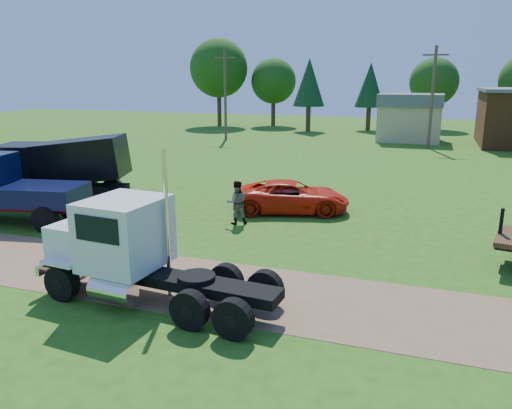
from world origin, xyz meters
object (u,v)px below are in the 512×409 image
(orange_pickup, at_px, (292,196))
(spectator_a, at_px, (71,256))
(white_semi_tractor, at_px, (128,248))
(black_dump_truck, at_px, (54,166))

(orange_pickup, distance_m, spectator_a, 11.52)
(orange_pickup, bearing_deg, white_semi_tractor, 153.48)
(white_semi_tractor, xyz_separation_m, black_dump_truck, (-9.96, 8.61, 0.42))
(white_semi_tractor, height_order, spectator_a, white_semi_tractor)
(black_dump_truck, bearing_deg, white_semi_tractor, -58.55)
(white_semi_tractor, xyz_separation_m, spectator_a, (-2.10, 0.06, -0.52))
(black_dump_truck, bearing_deg, orange_pickup, -7.11)
(black_dump_truck, relative_size, orange_pickup, 1.50)
(spectator_a, bearing_deg, white_semi_tractor, -14.76)
(white_semi_tractor, height_order, orange_pickup, white_semi_tractor)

